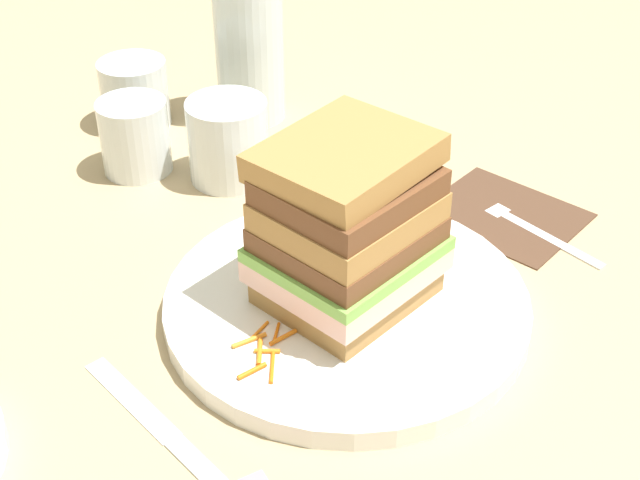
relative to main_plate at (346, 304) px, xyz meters
name	(u,v)px	position (x,y,z in m)	size (l,w,h in m)	color
ground_plane	(356,298)	(0.02, 0.01, -0.01)	(3.00, 3.00, 0.00)	tan
main_plate	(346,304)	(0.00, 0.00, 0.00)	(0.29, 0.29, 0.02)	white
sandwich	(348,227)	(0.00, 0.00, 0.07)	(0.13, 0.12, 0.14)	#A87A42
carrot_shred_0	(249,340)	(-0.09, 0.01, 0.01)	(0.00, 0.00, 0.03)	orange
carrot_shred_1	(267,351)	(-0.09, 0.00, 0.01)	(0.00, 0.00, 0.02)	orange
carrot_shred_2	(272,368)	(-0.10, -0.02, 0.01)	(0.00, 0.00, 0.03)	orange
carrot_shred_3	(260,352)	(-0.10, 0.00, 0.01)	(0.00, 0.00, 0.03)	orange
carrot_shred_4	(252,371)	(-0.11, -0.01, 0.01)	(0.00, 0.00, 0.02)	orange
carrot_shred_5	(276,332)	(-0.07, 0.01, 0.01)	(0.00, 0.00, 0.02)	orange
carrot_shred_6	(260,330)	(-0.08, 0.02, 0.01)	(0.00, 0.00, 0.02)	orange
carrot_shred_7	(283,337)	(-0.07, 0.00, 0.01)	(0.00, 0.00, 0.02)	orange
carrot_shred_8	(432,238)	(0.11, 0.00, 0.01)	(0.00, 0.00, 0.02)	orange
carrot_shred_9	(397,241)	(0.08, 0.02, 0.01)	(0.00, 0.00, 0.03)	orange
carrot_shred_10	(439,245)	(0.11, -0.01, 0.01)	(0.00, 0.00, 0.02)	orange
carrot_shred_11	(414,234)	(0.10, 0.01, 0.01)	(0.00, 0.00, 0.03)	orange
carrot_shred_12	(425,261)	(0.08, -0.02, 0.01)	(0.00, 0.00, 0.03)	orange
napkin_dark	(504,214)	(0.21, -0.01, -0.01)	(0.11, 0.13, 0.00)	#4C3323
fork	(524,221)	(0.21, -0.03, 0.00)	(0.03, 0.17, 0.00)	silver
knife	(174,440)	(-0.18, -0.01, -0.01)	(0.03, 0.20, 0.00)	silver
juice_glass	(228,143)	(0.07, 0.23, 0.03)	(0.08, 0.08, 0.08)	white
water_bottle	(248,23)	(0.18, 0.31, 0.10)	(0.07, 0.07, 0.25)	silver
empty_tumbler_0	(135,93)	(0.08, 0.39, 0.03)	(0.07, 0.07, 0.07)	silver
empty_tumbler_1	(133,137)	(0.02, 0.31, 0.03)	(0.07, 0.07, 0.08)	silver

